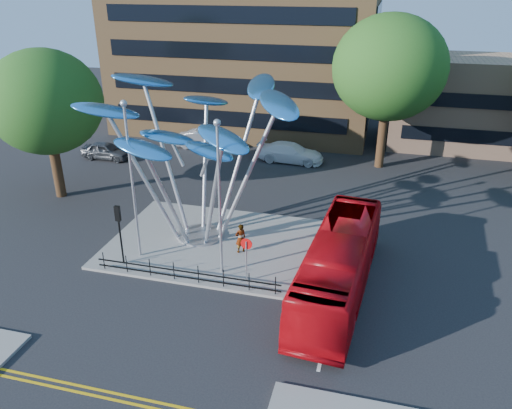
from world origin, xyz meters
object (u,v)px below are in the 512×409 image
(leaf_sculpture, at_px, (195,127))
(red_bus, at_px, (339,264))
(traffic_light_island, at_px, (119,223))
(pedestrian, at_px, (241,238))
(street_lamp_left, at_px, (131,168))
(parked_car_left, at_px, (106,151))
(street_lamp_right, at_px, (219,186))
(parked_car_right, at_px, (291,153))
(tree_left, at_px, (45,102))
(no_entry_sign_island, at_px, (246,252))
(parked_car_mid, at_px, (203,139))
(tree_right, at_px, (389,68))

(leaf_sculpture, bearing_deg, red_bus, -23.43)
(leaf_sculpture, relative_size, traffic_light_island, 3.71)
(pedestrian, bearing_deg, traffic_light_island, -15.70)
(street_lamp_left, xyz_separation_m, parked_car_left, (-10.43, 14.50, -4.62))
(street_lamp_right, xyz_separation_m, red_bus, (6.10, -0.08, -3.50))
(street_lamp_right, distance_m, parked_car_right, 18.83)
(traffic_light_island, bearing_deg, tree_left, 140.19)
(tree_left, xyz_separation_m, no_entry_sign_island, (16.00, -7.48, -4.98))
(pedestrian, xyz_separation_m, parked_car_left, (-15.81, 12.74, -0.29))
(leaf_sculpture, height_order, parked_car_mid, leaf_sculpture)
(parked_car_mid, bearing_deg, leaf_sculpture, -164.29)
(tree_right, relative_size, parked_car_left, 2.81)
(tree_left, height_order, no_entry_sign_island, tree_left)
(traffic_light_island, height_order, pedestrian, traffic_light_island)
(tree_right, relative_size, street_lamp_left, 1.38)
(tree_right, height_order, leaf_sculpture, tree_right)
(tree_left, distance_m, parked_car_mid, 15.57)
(tree_right, xyz_separation_m, street_lamp_left, (-12.50, -18.50, -2.68))
(no_entry_sign_island, height_order, parked_car_left, no_entry_sign_island)
(street_lamp_left, relative_size, pedestrian, 5.02)
(pedestrian, bearing_deg, street_lamp_right, 39.51)
(traffic_light_island, bearing_deg, leaf_sculpture, 54.96)
(tree_right, height_order, pedestrian, tree_right)
(tree_left, bearing_deg, parked_car_left, 96.61)
(leaf_sculpture, height_order, parked_car_right, leaf_sculpture)
(traffic_light_island, distance_m, parked_car_mid, 20.78)
(parked_car_right, bearing_deg, traffic_light_island, 166.71)
(traffic_light_island, height_order, parked_car_left, traffic_light_island)
(street_lamp_right, height_order, red_bus, street_lamp_right)
(tree_right, xyz_separation_m, street_lamp_right, (-7.50, -19.00, -2.94))
(red_bus, bearing_deg, street_lamp_right, -176.15)
(parked_car_mid, relative_size, parked_car_right, 0.88)
(no_entry_sign_island, bearing_deg, parked_car_left, 137.55)
(street_lamp_left, distance_m, street_lamp_right, 5.03)
(red_bus, bearing_deg, parked_car_left, 149.56)
(tree_right, bearing_deg, street_lamp_right, -111.54)
(street_lamp_left, height_order, street_lamp_right, street_lamp_left)
(tree_left, bearing_deg, red_bus, -18.96)
(street_lamp_left, xyz_separation_m, street_lamp_right, (5.00, -0.50, -0.26))
(leaf_sculpture, bearing_deg, no_entry_sign_island, -45.67)
(leaf_sculpture, distance_m, parked_car_right, 16.09)
(tree_left, relative_size, parked_car_mid, 2.10)
(traffic_light_island, relative_size, red_bus, 0.30)
(tree_left, distance_m, street_lamp_right, 16.19)
(leaf_sculpture, bearing_deg, street_lamp_left, -127.40)
(parked_car_right, bearing_deg, street_lamp_left, 167.30)
(traffic_light_island, bearing_deg, street_lamp_left, 63.43)
(leaf_sculpture, xyz_separation_m, parked_car_left, (-12.86, 11.32, -6.14))
(traffic_light_island, xyz_separation_m, parked_car_right, (5.65, 18.84, -1.81))
(parked_car_left, bearing_deg, traffic_light_island, -146.84)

